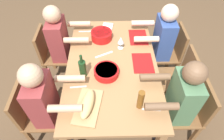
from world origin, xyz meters
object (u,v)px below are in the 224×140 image
(diner_near_right, at_px, (160,40))
(chair_far_left, at_px, (35,113))
(wine_glass, at_px, (121,41))
(cutting_board, at_px, (88,107))
(wine_bottle, at_px, (83,68))
(napkin_stack, at_px, (108,26))
(bread_loaf, at_px, (87,104))
(chair_far_right, at_px, (52,53))
(serving_bowl_pasta, at_px, (106,71))
(serving_bowl_greens, at_px, (102,35))
(diner_far_right, at_px, (62,41))
(dining_table, at_px, (112,68))
(diner_near_left, at_px, (178,99))
(chair_near_center, at_px, (179,77))
(chair_near_left, at_px, (190,110))
(diner_far_left, at_px, (47,102))
(beer_bottle, at_px, (141,100))
(chair_near_right, at_px, (170,51))

(diner_near_right, xyz_separation_m, chair_far_left, (-0.94, 1.49, -0.21))
(chair_far_left, xyz_separation_m, wine_glass, (0.74, -0.95, 0.37))
(cutting_board, distance_m, wine_bottle, 0.42)
(chair_far_left, distance_m, napkin_stack, 1.45)
(cutting_board, height_order, bread_loaf, bread_loaf)
(chair_far_right, distance_m, serving_bowl_pasta, 1.04)
(serving_bowl_greens, bearing_deg, diner_far_right, 88.36)
(chair_far_right, height_order, cutting_board, chair_far_right)
(dining_table, relative_size, napkin_stack, 12.23)
(diner_near_left, bearing_deg, chair_far_left, 90.00)
(diner_far_right, distance_m, chair_near_center, 1.57)
(chair_near_left, distance_m, wine_glass, 1.10)
(dining_table, xyz_separation_m, diner_near_right, (0.47, -0.65, 0.04))
(diner_near_right, height_order, wine_glass, diner_near_right)
(chair_far_left, relative_size, napkin_stack, 6.07)
(bread_loaf, bearing_deg, wine_glass, -22.60)
(diner_far_left, bearing_deg, wine_glass, -45.93)
(diner_near_right, bearing_deg, wine_bottle, 123.56)
(diner_near_left, distance_m, wine_bottle, 1.02)
(chair_near_left, height_order, napkin_stack, chair_near_left)
(wine_bottle, bearing_deg, beer_bottle, -125.85)
(chair_near_center, relative_size, chair_near_left, 1.00)
(chair_near_center, xyz_separation_m, serving_bowl_pasta, (-0.16, 0.90, 0.30))
(chair_near_center, xyz_separation_m, napkin_stack, (0.71, 0.88, 0.27))
(serving_bowl_pasta, xyz_separation_m, wine_bottle, (-0.01, 0.25, 0.06))
(serving_bowl_pasta, bearing_deg, diner_far_right, 42.96)
(diner_near_right, height_order, bread_loaf, diner_near_right)
(chair_far_right, bearing_deg, dining_table, -119.41)
(chair_near_right, xyz_separation_m, wine_bottle, (-0.64, 1.15, 0.37))
(chair_near_center, bearing_deg, cutting_board, 118.01)
(serving_bowl_greens, bearing_deg, beer_bottle, -160.10)
(diner_near_left, relative_size, beer_bottle, 5.45)
(chair_far_left, xyz_separation_m, cutting_board, (-0.10, -0.60, 0.27))
(diner_far_left, xyz_separation_m, chair_near_left, (0.00, -1.49, -0.21))
(chair_near_center, bearing_deg, chair_far_left, 105.74)
(chair_near_right, height_order, chair_near_left, same)
(chair_near_left, relative_size, wine_bottle, 2.93)
(wine_glass, bearing_deg, cutting_board, 157.40)
(dining_table, xyz_separation_m, chair_near_center, (0.00, -0.84, -0.18))
(diner_far_left, height_order, cutting_board, diner_far_left)
(diner_near_right, height_order, cutting_board, diner_near_right)
(diner_near_right, xyz_separation_m, chair_near_center, (-0.47, -0.18, -0.21))
(chair_near_center, distance_m, wine_glass, 0.86)
(wine_bottle, bearing_deg, diner_far_right, 28.17)
(chair_near_right, distance_m, chair_near_left, 0.94)
(diner_near_right, distance_m, diner_far_right, 1.30)
(wine_bottle, height_order, wine_glass, wine_bottle)
(bread_loaf, bearing_deg, beer_bottle, -89.81)
(wine_bottle, bearing_deg, diner_near_right, -56.44)
(chair_near_left, bearing_deg, wine_glass, 44.44)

